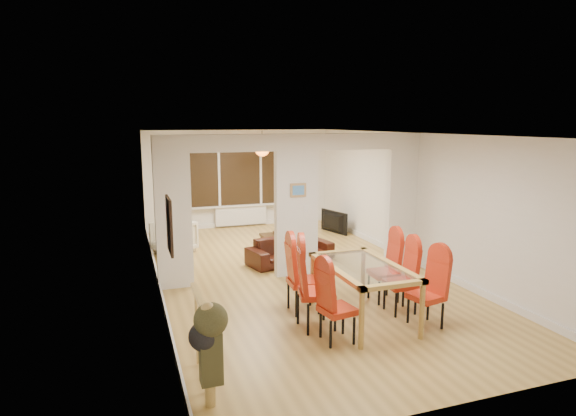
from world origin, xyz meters
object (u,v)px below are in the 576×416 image
dining_chair_lb (317,287)px  dining_chair_rc (384,269)px  dining_chair_la (338,304)px  sofa (290,250)px  television (331,222)px  dining_chair_ra (426,291)px  armchair (174,237)px  person (179,216)px  bottle (289,226)px  dining_chair_rb (401,279)px  dining_table (362,292)px  dining_chair_lc (304,276)px  coffee_table (280,238)px

dining_chair_lb → dining_chair_rc: dining_chair_lb is taller
dining_chair_rc → dining_chair_la: bearing=-137.6°
sofa → television: 2.82m
dining_chair_rc → television: 4.76m
dining_chair_ra → armchair: bearing=107.6°
dining_chair_la → person: 5.02m
bottle → armchair: bearing=-176.4°
dining_chair_ra → person: (-2.80, 4.77, 0.35)m
sofa → person: person is taller
dining_chair_la → dining_chair_rb: 1.42m
dining_chair_lb → bottle: (1.24, 4.77, -0.23)m
sofa → television: size_ratio=1.79×
dining_table → person: 4.78m
television → dining_table: bearing=144.7°
dining_chair_lc → television: size_ratio=1.11×
dining_chair_rc → sofa: dining_chair_rc is taller
television → coffee_table: (-1.54, -0.51, -0.18)m
dining_chair_la → armchair: 5.31m
dining_chair_rc → dining_chair_ra: bearing=-84.5°
person → coffee_table: person is taller
dining_chair_rb → coffee_table: dining_chair_rb is taller
dining_chair_lc → dining_chair_rc: 1.36m
dining_chair_rc → dining_chair_lc: bearing=-177.1°
dining_chair_la → bottle: (1.14, 5.25, -0.15)m
armchair → bottle: armchair is taller
dining_table → dining_chair_rc: bearing=39.9°
sofa → dining_chair_rc: bearing=-87.8°
person → television: bearing=124.4°
dining_chair_lb → dining_chair_lc: size_ratio=1.09×
dining_table → person: bearing=115.9°
dining_table → dining_chair_rb: size_ratio=1.70×
dining_chair_lc → armchair: bearing=114.4°
person → bottle: (2.59, 0.45, -0.51)m
dining_chair_lc → person: 3.98m
dining_chair_ra → bottle: dining_chair_ra is taller
dining_table → bottle: dining_table is taller
dining_chair_lb → sofa: (0.70, 3.09, -0.34)m
dining_chair_lc → bottle: bearing=77.8°
dining_table → dining_chair_lc: dining_chair_lc is taller
dining_chair_la → dining_chair_rc: 1.69m
dining_table → sofa: 3.05m
dining_chair_lc → armchair: size_ratio=1.42×
coffee_table → dining_chair_lc: bearing=-103.2°
person → armchair: bearing=-137.4°
person → television: 4.04m
dining_chair_rc → bottle: bearing=94.8°
dining_chair_rb → dining_chair_lc: bearing=164.1°
dining_chair_la → dining_chair_lc: 1.08m
dining_chair_la → dining_chair_rb: bearing=14.6°
dining_table → dining_chair_lc: 0.90m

